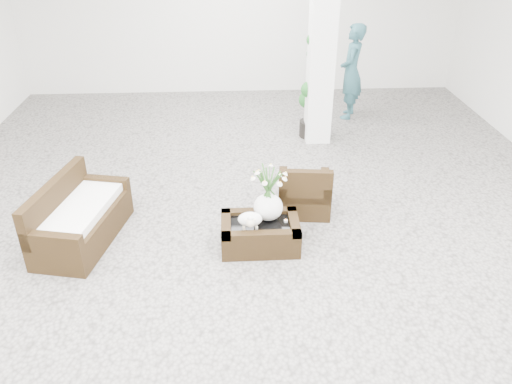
{
  "coord_description": "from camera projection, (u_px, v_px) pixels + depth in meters",
  "views": [
    {
      "loc": [
        -0.29,
        -5.26,
        3.53
      ],
      "look_at": [
        0.0,
        -0.1,
        0.62
      ],
      "focal_mm": 35.98,
      "sensor_mm": 36.0,
      "label": 1
    }
  ],
  "objects": [
    {
      "name": "sheep_figurine",
      "position": [
        250.0,
        221.0,
        5.77
      ],
      "size": [
        0.28,
        0.23,
        0.21
      ],
      "primitive_type": "ellipsoid",
      "color": "white",
      "rests_on": "coffee_table"
    },
    {
      "name": "loveseat",
      "position": [
        80.0,
        213.0,
        5.99
      ],
      "size": [
        0.97,
        1.53,
        0.76
      ],
      "primitive_type": "cube",
      "rotation": [
        0.0,
        0.0,
        1.35
      ],
      "color": "#33220F",
      "rests_on": "ground"
    },
    {
      "name": "ground",
      "position": [
        256.0,
        232.0,
        6.32
      ],
      "size": [
        11.0,
        11.0,
        0.0
      ],
      "primitive_type": "plane",
      "color": "gray",
      "rests_on": "ground"
    },
    {
      "name": "shopper",
      "position": [
        351.0,
        72.0,
        9.35
      ],
      "size": [
        0.6,
        0.73,
        1.72
      ],
      "primitive_type": "imported",
      "rotation": [
        0.0,
        0.0,
        -1.91
      ],
      "color": "#2D5B65",
      "rests_on": "ground"
    },
    {
      "name": "topiary",
      "position": [
        313.0,
        88.0,
        8.53
      ],
      "size": [
        0.46,
        0.46,
        1.71
      ],
      "primitive_type": null,
      "color": "#19501C",
      "rests_on": "ground"
    },
    {
      "name": "planter_narcissus",
      "position": [
        268.0,
        189.0,
        5.81
      ],
      "size": [
        0.44,
        0.44,
        0.8
      ],
      "primitive_type": null,
      "color": "white",
      "rests_on": "coffee_table"
    },
    {
      "name": "column",
      "position": [
        323.0,
        35.0,
        7.96
      ],
      "size": [
        0.4,
        0.4,
        3.5
      ],
      "primitive_type": "cube",
      "color": "white",
      "rests_on": "ground"
    },
    {
      "name": "coffee_table",
      "position": [
        260.0,
        235.0,
        5.99
      ],
      "size": [
        0.9,
        0.6,
        0.31
      ],
      "primitive_type": "cube",
      "color": "#33220F",
      "rests_on": "ground"
    },
    {
      "name": "armchair",
      "position": [
        304.0,
        186.0,
        6.61
      ],
      "size": [
        0.73,
        0.7,
        0.71
      ],
      "primitive_type": "cube",
      "rotation": [
        0.0,
        0.0,
        3.03
      ],
      "color": "#33220F",
      "rests_on": "ground"
    },
    {
      "name": "tealight",
      "position": [
        286.0,
        221.0,
        5.94
      ],
      "size": [
        0.04,
        0.04,
        0.03
      ],
      "primitive_type": "cylinder",
      "color": "white",
      "rests_on": "coffee_table"
    }
  ]
}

